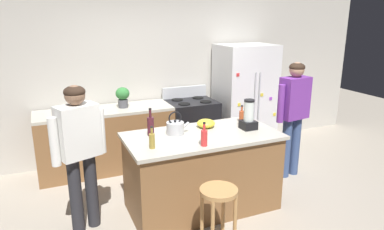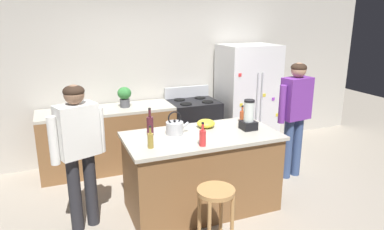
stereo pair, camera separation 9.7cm
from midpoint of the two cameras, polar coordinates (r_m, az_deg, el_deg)
ground_plane at (r=4.41m, az=2.15°, el=-14.56°), size 14.00×14.00×0.00m
back_wall at (r=5.70m, az=-5.73°, el=6.93°), size 8.00×0.10×2.70m
kitchen_island at (r=4.19m, az=2.22°, el=-9.09°), size 1.75×0.90×0.92m
back_counter_run at (r=5.37m, az=-12.49°, el=-3.74°), size 2.00×0.64×0.92m
refrigerator at (r=5.97m, az=9.35°, el=2.66°), size 0.90×0.73×1.77m
stove_range at (r=5.68m, az=0.68°, el=-2.14°), size 0.76×0.65×1.10m
person_by_island_left at (r=3.79m, az=-17.15°, el=-4.57°), size 0.58×0.35×1.58m
person_by_sink_right at (r=5.03m, az=16.89°, el=0.84°), size 0.60×0.27×1.63m
bar_stool at (r=3.43m, az=4.68°, el=-14.07°), size 0.36×0.36×0.67m
potted_plant at (r=5.24m, az=-10.33°, el=3.10°), size 0.20×0.20×0.30m
blender_appliance at (r=4.21m, az=9.79°, el=-0.33°), size 0.17×0.17×0.36m
bottle_cooking_sauce at (r=4.50m, az=8.72°, el=-0.18°), size 0.06×0.06×0.22m
bottle_soda at (r=3.65m, az=2.50°, el=-3.62°), size 0.07×0.07×0.26m
bottle_wine at (r=3.98m, az=-6.10°, el=-1.64°), size 0.08×0.08×0.32m
bottle_vinegar at (r=3.61m, az=-5.96°, el=-4.03°), size 0.06×0.06×0.24m
mixing_bowl at (r=4.25m, az=2.92°, el=-1.37°), size 0.22×0.22×0.10m
tea_kettle at (r=4.01m, az=-2.10°, el=-2.00°), size 0.28×0.20×0.27m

